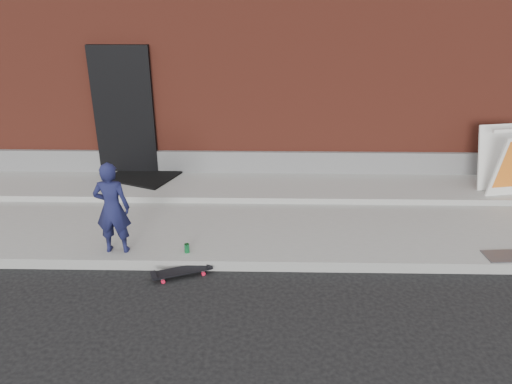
{
  "coord_description": "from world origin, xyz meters",
  "views": [
    {
      "loc": [
        -0.1,
        -5.6,
        3.6
      ],
      "look_at": [
        -0.23,
        0.8,
        0.8
      ],
      "focal_mm": 35.0,
      "sensor_mm": 36.0,
      "label": 1
    }
  ],
  "objects_px": {
    "skateboard": "(182,271)",
    "soda_can": "(187,248)",
    "child": "(112,208)",
    "pizza_sign": "(507,162)"
  },
  "relations": [
    {
      "from": "pizza_sign",
      "to": "soda_can",
      "type": "relative_size",
      "value": 8.7
    },
    {
      "from": "soda_can",
      "to": "pizza_sign",
      "type": "bearing_deg",
      "value": 20.75
    },
    {
      "from": "soda_can",
      "to": "child",
      "type": "bearing_deg",
      "value": 178.21
    },
    {
      "from": "skateboard",
      "to": "soda_can",
      "type": "xyz_separation_m",
      "value": [
        0.02,
        0.35,
        0.14
      ]
    },
    {
      "from": "skateboard",
      "to": "soda_can",
      "type": "height_order",
      "value": "soda_can"
    },
    {
      "from": "child",
      "to": "skateboard",
      "type": "bearing_deg",
      "value": 157.51
    },
    {
      "from": "child",
      "to": "skateboard",
      "type": "height_order",
      "value": "child"
    },
    {
      "from": "child",
      "to": "pizza_sign",
      "type": "bearing_deg",
      "value": -163.21
    },
    {
      "from": "pizza_sign",
      "to": "skateboard",
      "type": "bearing_deg",
      "value": -155.94
    },
    {
      "from": "skateboard",
      "to": "soda_can",
      "type": "distance_m",
      "value": 0.38
    }
  ]
}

